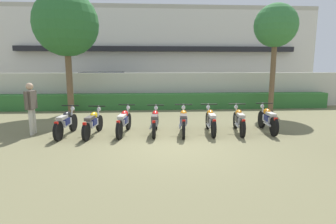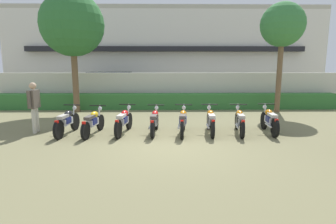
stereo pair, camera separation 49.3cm
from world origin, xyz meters
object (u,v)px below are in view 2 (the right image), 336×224
tree_far_side (283,26)px  inspector_person (34,103)px  motorcycle_in_row_2 (124,121)px  motorcycle_in_row_6 (240,121)px  parked_car (113,87)px  motorcycle_in_row_3 (155,121)px  motorcycle_in_row_4 (183,121)px  tree_near_inspector (72,25)px  motorcycle_in_row_7 (269,120)px  motorcycle_in_row_5 (211,121)px  motorcycle_in_row_1 (93,122)px  motorcycle_in_row_0 (67,121)px

tree_far_side → inspector_person: size_ratio=3.00×
motorcycle_in_row_2 → motorcycle_in_row_6: size_ratio=1.01×
parked_car → motorcycle_in_row_2: parked_car is taller
motorcycle_in_row_3 → motorcycle_in_row_4: 0.97m
motorcycle_in_row_4 → inspector_person: (-5.12, 0.33, 0.59)m
tree_near_inspector → inspector_person: bearing=-91.7°
parked_car → motorcycle_in_row_7: parked_car is taller
motorcycle_in_row_2 → motorcycle_in_row_5: 2.98m
tree_near_inspector → motorcycle_in_row_7: tree_near_inspector is taller
tree_far_side → motorcycle_in_row_7: (-2.00, -4.20, -3.70)m
parked_car → tree_near_inspector: size_ratio=0.80×
tree_near_inspector → motorcycle_in_row_7: size_ratio=3.11×
tree_near_inspector → motorcycle_in_row_4: 7.73m
tree_near_inspector → motorcycle_in_row_7: bearing=-28.9°
motorcycle_in_row_1 → motorcycle_in_row_4: motorcycle_in_row_4 is taller
motorcycle_in_row_4 → inspector_person: size_ratio=1.06×
parked_car → motorcycle_in_row_3: 9.11m
tree_far_side → motorcycle_in_row_3: (-5.97, -4.20, -3.72)m
motorcycle_in_row_2 → motorcycle_in_row_6: 3.98m
motorcycle_in_row_2 → motorcycle_in_row_5: same height
parked_car → motorcycle_in_row_4: (3.94, -8.71, -0.48)m
motorcycle_in_row_0 → inspector_person: inspector_person is taller
motorcycle_in_row_2 → motorcycle_in_row_1: bearing=105.4°
tree_far_side → motorcycle_in_row_1: size_ratio=2.80×
parked_car → tree_near_inspector: 5.40m
motorcycle_in_row_6 → motorcycle_in_row_4: bearing=100.0°
motorcycle_in_row_6 → motorcycle_in_row_5: bearing=97.4°
tree_far_side → motorcycle_in_row_0: size_ratio=2.79×
parked_car → tree_far_side: bearing=-30.0°
motorcycle_in_row_6 → tree_near_inspector: bearing=65.1°
motorcycle_in_row_0 → inspector_person: size_ratio=1.08×
inspector_person → motorcycle_in_row_4: bearing=-3.7°
motorcycle_in_row_0 → motorcycle_in_row_3: (2.96, 0.08, -0.01)m
motorcycle_in_row_2 → motorcycle_in_row_6: motorcycle_in_row_2 is taller
motorcycle_in_row_1 → parked_car: bearing=13.7°
motorcycle_in_row_6 → inspector_person: 7.11m
motorcycle_in_row_1 → motorcycle_in_row_5: 3.99m
motorcycle_in_row_3 → inspector_person: 4.21m
motorcycle_in_row_6 → motorcycle_in_row_7: 1.05m
tree_near_inspector → motorcycle_in_row_2: 6.52m
parked_car → motorcycle_in_row_5: bearing=-64.2°
motorcycle_in_row_4 → motorcycle_in_row_5: motorcycle_in_row_4 is taller
parked_car → inspector_person: bearing=-101.8°
motorcycle_in_row_5 → motorcycle_in_row_6: motorcycle_in_row_5 is taller
motorcycle_in_row_4 → motorcycle_in_row_3: bearing=89.7°
parked_car → motorcycle_in_row_4: 9.57m
motorcycle_in_row_7 → motorcycle_in_row_6: bearing=96.2°
motorcycle_in_row_3 → motorcycle_in_row_7: motorcycle_in_row_7 is taller
tree_far_side → motorcycle_in_row_3: 8.19m
tree_far_side → parked_car: bearing=153.8°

